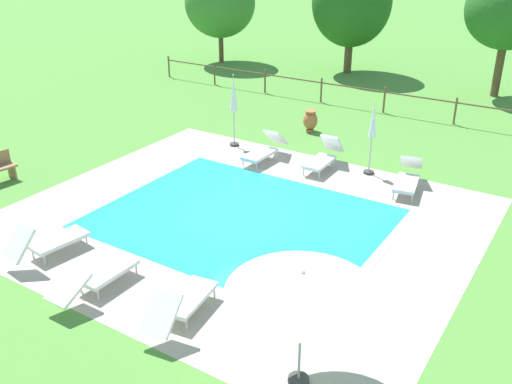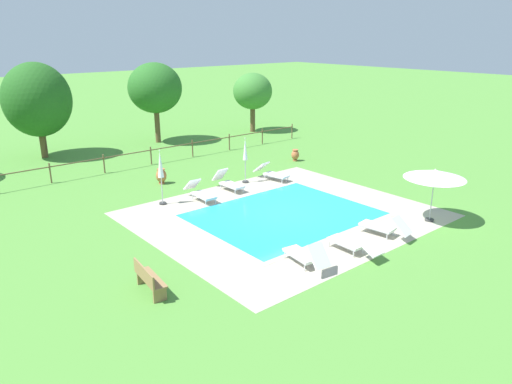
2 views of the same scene
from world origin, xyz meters
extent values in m
plane|color=#518E38|center=(0.00, 0.00, 0.00)|extent=(160.00, 160.00, 0.00)
cube|color=#B2A893|center=(0.00, 0.00, 0.00)|extent=(11.49, 10.03, 0.01)
cube|color=#23A8C1|center=(0.00, 0.00, 0.01)|extent=(7.12, 5.66, 0.01)
cube|color=#C0B59F|center=(0.00, 2.95, 0.01)|extent=(7.60, 0.24, 0.01)
cube|color=#C0B59F|center=(0.00, -2.95, 0.01)|extent=(7.60, 0.24, 0.01)
cube|color=#C0B59F|center=(3.68, 0.00, 0.01)|extent=(0.24, 5.66, 0.01)
cube|color=#C0B59F|center=(-3.68, 0.00, 0.01)|extent=(0.24, 5.66, 0.01)
cube|color=white|center=(0.27, 3.93, 0.32)|extent=(0.64, 1.32, 0.07)
cube|color=white|center=(0.24, 4.86, 0.63)|extent=(0.62, 0.62, 0.68)
cube|color=silver|center=(0.27, 3.93, 0.26)|extent=(0.61, 1.29, 0.04)
cylinder|color=silver|center=(0.54, 3.39, 0.14)|extent=(0.04, 0.04, 0.28)
cylinder|color=silver|center=(0.03, 3.37, 0.14)|extent=(0.04, 0.04, 0.28)
cylinder|color=silver|center=(0.51, 4.49, 0.14)|extent=(0.04, 0.04, 0.28)
cylinder|color=silver|center=(0.00, 4.47, 0.14)|extent=(0.04, 0.04, 0.28)
cube|color=white|center=(1.32, -3.78, 0.32)|extent=(0.78, 1.37, 0.07)
cube|color=white|center=(1.45, -4.74, 0.59)|extent=(0.69, 0.76, 0.61)
cube|color=silver|center=(1.32, -3.78, 0.26)|extent=(0.74, 1.34, 0.04)
cylinder|color=silver|center=(0.99, -3.27, 0.14)|extent=(0.04, 0.04, 0.28)
cylinder|color=silver|center=(1.49, -3.20, 0.14)|extent=(0.04, 0.04, 0.28)
cylinder|color=silver|center=(1.14, -4.36, 0.14)|extent=(0.04, 0.04, 0.28)
cylinder|color=silver|center=(1.65, -4.29, 0.14)|extent=(0.04, 0.04, 0.28)
cube|color=white|center=(3.06, 3.81, 0.32)|extent=(0.84, 1.39, 0.07)
cube|color=white|center=(2.87, 4.77, 0.58)|extent=(0.73, 0.80, 0.58)
cube|color=silver|center=(3.06, 3.81, 0.26)|extent=(0.81, 1.36, 0.04)
cylinder|color=silver|center=(3.42, 3.32, 0.14)|extent=(0.04, 0.04, 0.28)
cylinder|color=silver|center=(2.92, 3.22, 0.14)|extent=(0.04, 0.04, 0.28)
cylinder|color=silver|center=(3.20, 4.40, 0.14)|extent=(0.04, 0.04, 0.28)
cylinder|color=silver|center=(2.70, 4.30, 0.14)|extent=(0.04, 0.04, 0.28)
cube|color=white|center=(-0.71, -3.95, 0.32)|extent=(0.61, 1.30, 0.07)
cube|color=white|center=(-0.71, -4.98, 0.50)|extent=(0.60, 0.79, 0.43)
cube|color=silver|center=(-0.71, -3.95, 0.26)|extent=(0.58, 1.28, 0.04)
cylinder|color=silver|center=(-0.96, -3.40, 0.14)|extent=(0.04, 0.04, 0.28)
cylinder|color=silver|center=(-0.45, -3.40, 0.14)|extent=(0.04, 0.04, 0.28)
cylinder|color=silver|center=(-0.97, -4.50, 0.14)|extent=(0.04, 0.04, 0.28)
cylinder|color=silver|center=(-0.46, -4.51, 0.14)|extent=(0.04, 0.04, 0.28)
cube|color=white|center=(-1.65, 3.51, 0.32)|extent=(0.63, 1.31, 0.07)
cube|color=white|center=(-1.62, 4.48, 0.59)|extent=(0.62, 0.69, 0.61)
cube|color=silver|center=(-1.65, 3.51, 0.26)|extent=(0.60, 1.29, 0.04)
cylinder|color=silver|center=(-1.41, 2.95, 0.14)|extent=(0.04, 0.04, 0.28)
cylinder|color=silver|center=(-1.92, 2.97, 0.14)|extent=(0.04, 0.04, 0.28)
cylinder|color=silver|center=(-1.38, 4.06, 0.14)|extent=(0.04, 0.04, 0.28)
cylinder|color=silver|center=(-1.89, 4.07, 0.14)|extent=(0.04, 0.04, 0.28)
cube|color=white|center=(-2.63, -3.63, 0.32)|extent=(0.77, 1.37, 0.07)
cube|color=white|center=(-2.76, -4.55, 0.64)|extent=(0.68, 0.67, 0.69)
cube|color=silver|center=(-2.63, -3.63, 0.26)|extent=(0.74, 1.34, 0.04)
cylinder|color=silver|center=(-2.81, -3.05, 0.14)|extent=(0.04, 0.04, 0.28)
cylinder|color=silver|center=(-2.30, -3.12, 0.14)|extent=(0.04, 0.04, 0.28)
cylinder|color=silver|center=(-2.96, -4.14, 0.14)|extent=(0.04, 0.04, 0.28)
cylinder|color=silver|center=(-2.46, -4.22, 0.14)|extent=(0.04, 0.04, 0.28)
cylinder|color=#383838|center=(4.07, -4.35, 0.04)|extent=(0.36, 0.36, 0.08)
cylinder|color=#B2B5B7|center=(4.07, -4.35, 1.07)|extent=(0.04, 0.04, 2.13)
cone|color=white|center=(4.07, -4.35, 1.98)|extent=(2.41, 2.41, 0.34)
sphere|color=white|center=(4.07, -4.35, 2.16)|extent=(0.06, 0.06, 0.06)
cylinder|color=#383838|center=(-3.25, 4.42, 0.04)|extent=(0.32, 0.32, 0.08)
cylinder|color=#B2B5B7|center=(-3.25, 4.42, 0.63)|extent=(0.04, 0.04, 1.26)
cone|color=white|center=(-3.25, 4.42, 1.85)|extent=(0.26, 0.26, 1.19)
sphere|color=white|center=(-3.25, 4.42, 2.46)|extent=(0.05, 0.05, 0.05)
cylinder|color=#383838|center=(1.64, 4.59, 0.04)|extent=(0.32, 0.32, 0.08)
cylinder|color=#B2B5B7|center=(1.64, 4.59, 0.60)|extent=(0.04, 0.04, 1.20)
cone|color=white|center=(1.64, 4.59, 1.74)|extent=(0.23, 0.23, 1.09)
sphere|color=white|center=(1.64, 4.59, 2.30)|extent=(0.05, 0.05, 0.05)
cube|color=#937047|center=(-7.27, -1.51, 0.21)|extent=(0.40, 0.10, 0.41)
cylinder|color=#B7663D|center=(-1.74, 7.18, 0.04)|extent=(0.29, 0.29, 0.08)
ellipsoid|color=#B7663D|center=(-1.74, 7.18, 0.42)|extent=(0.53, 0.53, 0.67)
cylinder|color=#B7663D|center=(-1.74, 7.18, 0.75)|extent=(0.40, 0.40, 0.06)
cylinder|color=brown|center=(-11.67, 10.88, 0.53)|extent=(0.08, 0.08, 1.05)
cylinder|color=brown|center=(-8.83, 10.88, 0.53)|extent=(0.08, 0.08, 1.05)
cylinder|color=brown|center=(-5.99, 10.88, 0.53)|extent=(0.08, 0.08, 1.05)
cylinder|color=brown|center=(-3.15, 10.88, 0.53)|extent=(0.08, 0.08, 1.05)
cylinder|color=brown|center=(-0.31, 10.88, 0.53)|extent=(0.08, 0.08, 1.05)
cylinder|color=brown|center=(2.53, 10.88, 0.53)|extent=(0.08, 0.08, 1.05)
cube|color=brown|center=(-0.31, 10.88, 0.85)|extent=(22.72, 0.05, 0.05)
cylinder|color=brown|center=(2.96, 15.95, 1.24)|extent=(0.35, 0.35, 2.48)
ellipsoid|color=#286623|center=(2.96, 15.95, 3.74)|extent=(3.63, 3.63, 3.37)
cylinder|color=brown|center=(-4.51, 16.64, 0.93)|extent=(0.40, 0.40, 1.86)
ellipsoid|color=#235B1E|center=(-4.51, 16.64, 3.51)|extent=(3.96, 3.96, 4.38)
cylinder|color=brown|center=(-11.46, 15.10, 0.91)|extent=(0.26, 0.26, 1.82)
ellipsoid|color=#3D7F33|center=(-11.46, 15.10, 3.19)|extent=(3.79, 3.79, 3.65)
camera|label=1|loc=(7.36, -10.83, 6.86)|focal=39.93mm
camera|label=2|loc=(-13.05, -13.71, 7.27)|focal=33.68mm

